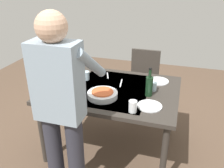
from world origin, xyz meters
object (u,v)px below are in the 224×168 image
object	(u,v)px
water_cup_near_left	(153,86)
dinner_plate_near	(158,81)
wine_bottle	(149,86)
dinner_plate_far	(150,106)
chair_near	(143,78)
dining_table	(112,95)
serving_bowl_pasta	(103,94)
water_cup_near_right	(133,106)
water_cup_far_left	(86,76)
wine_glass_left	(74,78)
person_server	(61,107)

from	to	relation	value
water_cup_near_left	dinner_plate_near	xyz separation A→B (m)	(-0.03, -0.24, -0.04)
wine_bottle	dinner_plate_far	distance (m)	0.24
chair_near	wine_bottle	bearing A→B (deg)	102.31
dining_table	serving_bowl_pasta	xyz separation A→B (m)	(0.03, 0.22, 0.11)
water_cup_near_right	dinner_plate_near	distance (m)	0.73
serving_bowl_pasta	dinner_plate_near	bearing A→B (deg)	-132.18
wine_bottle	water_cup_near_left	world-z (taller)	wine_bottle
chair_near	wine_bottle	world-z (taller)	wine_bottle
wine_bottle	water_cup_far_left	distance (m)	0.77
wine_bottle	dinner_plate_near	xyz separation A→B (m)	(-0.05, -0.37, -0.10)
dining_table	water_cup_near_left	bearing A→B (deg)	-169.29
serving_bowl_pasta	wine_glass_left	bearing A→B (deg)	-21.08
dinner_plate_near	person_server	bearing A→B (deg)	60.35
wine_bottle	wine_glass_left	distance (m)	0.79
dining_table	dinner_plate_far	size ratio (longest dim) A/B	6.08
chair_near	dinner_plate_far	distance (m)	1.22
serving_bowl_pasta	wine_bottle	bearing A→B (deg)	-158.38
chair_near	dinner_plate_near	size ratio (longest dim) A/B	3.96
water_cup_near_left	wine_glass_left	bearing A→B (deg)	10.98
serving_bowl_pasta	dinner_plate_far	world-z (taller)	serving_bowl_pasta
chair_near	serving_bowl_pasta	distance (m)	1.18
wine_glass_left	dinner_plate_near	bearing A→B (deg)	-154.98
water_cup_near_right	dinner_plate_far	distance (m)	0.19
water_cup_near_right	dinner_plate_far	bearing A→B (deg)	-134.92
water_cup_far_left	dinner_plate_far	world-z (taller)	water_cup_far_left
wine_bottle	water_cup_far_left	size ratio (longest dim) A/B	3.03
wine_glass_left	water_cup_near_left	size ratio (longest dim) A/B	1.66
water_cup_near_right	dinner_plate_far	xyz separation A→B (m)	(-0.13, -0.13, -0.05)
dining_table	water_cup_near_left	xyz separation A→B (m)	(-0.42, -0.08, 0.12)
dining_table	water_cup_near_left	world-z (taller)	water_cup_near_left
water_cup_near_left	serving_bowl_pasta	xyz separation A→B (m)	(0.46, 0.30, -0.01)
person_server	water_cup_near_right	world-z (taller)	person_server
dinner_plate_near	wine_bottle	bearing A→B (deg)	81.44
chair_near	person_server	world-z (taller)	person_server
water_cup_near_left	water_cup_near_right	distance (m)	0.49
wine_glass_left	chair_near	bearing A→B (deg)	-120.86
dinner_plate_far	wine_glass_left	bearing A→B (deg)	-12.46
dining_table	wine_bottle	world-z (taller)	wine_bottle
person_server	wine_bottle	distance (m)	0.93
water_cup_far_left	person_server	bearing A→B (deg)	101.11
wine_bottle	dinner_plate_far	bearing A→B (deg)	101.69
person_server	dinner_plate_near	world-z (taller)	person_server
wine_bottle	wine_glass_left	world-z (taller)	wine_bottle
water_cup_near_left	water_cup_far_left	xyz separation A→B (m)	(0.78, -0.05, 0.00)
chair_near	dining_table	bearing A→B (deg)	78.01
dinner_plate_near	dinner_plate_far	xyz separation A→B (m)	(0.01, 0.58, 0.00)
water_cup_near_left	dinner_plate_far	bearing A→B (deg)	93.23
chair_near	dinner_plate_far	bearing A→B (deg)	102.19
water_cup_far_left	wine_bottle	bearing A→B (deg)	166.59
serving_bowl_pasta	dining_table	bearing A→B (deg)	-98.20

